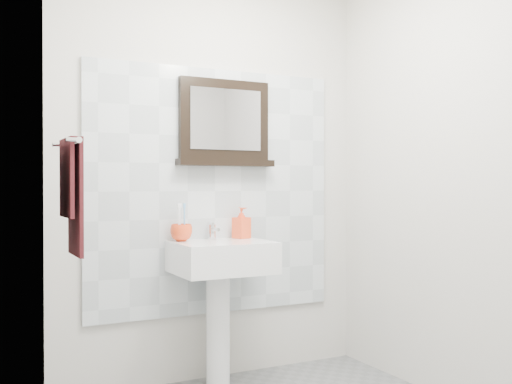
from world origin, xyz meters
TOP-DOWN VIEW (x-y plane):
  - back_wall at (0.00, 1.10)m, footprint 2.00×0.01m
  - front_wall at (0.00, -1.10)m, footprint 2.00×0.01m
  - left_wall at (-1.00, 0.00)m, footprint 0.01×2.20m
  - right_wall at (1.00, 0.00)m, footprint 0.01×2.20m
  - splashback at (0.00, 1.09)m, footprint 1.60×0.02m
  - pedestal_sink at (-0.05, 0.87)m, footprint 0.55×0.44m
  - toothbrush_cup at (-0.25, 0.98)m, footprint 0.15×0.15m
  - toothbrushes at (-0.26, 0.99)m, footprint 0.05×0.04m
  - soap_dispenser at (0.14, 1.00)m, footprint 0.11×0.11m
  - framed_mirror at (0.06, 1.06)m, footprint 0.63×0.11m
  - towel_bar at (-0.95, 0.58)m, footprint 0.07×0.40m
  - hand_towel at (-0.94, 0.58)m, footprint 0.06×0.30m

SIDE VIEW (x-z plane):
  - pedestal_sink at x=-0.05m, z-range 0.20..1.16m
  - toothbrush_cup at x=-0.25m, z-range 0.86..0.96m
  - soap_dispenser at x=0.14m, z-range 0.86..1.05m
  - toothbrushes at x=-0.26m, z-range 0.88..1.09m
  - splashback at x=0.00m, z-range 0.40..1.90m
  - hand_towel at x=-0.94m, z-range 0.90..1.45m
  - back_wall at x=0.00m, z-range 0.00..2.50m
  - front_wall at x=0.00m, z-range 0.00..2.50m
  - left_wall at x=-1.00m, z-range 0.00..2.50m
  - right_wall at x=1.00m, z-range 0.00..2.50m
  - towel_bar at x=-0.95m, z-range 1.37..1.40m
  - framed_mirror at x=0.06m, z-range 1.29..1.82m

